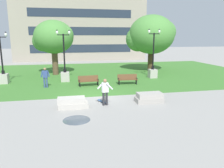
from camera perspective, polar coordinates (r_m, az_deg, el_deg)
ground_plane at (r=15.95m, az=-4.20°, el=-3.30°), size 140.00×140.00×0.00m
grass_lawn at (r=25.67m, az=-7.09°, el=2.63°), size 40.00×20.00×0.02m
concrete_block_center at (r=13.63m, az=-10.30°, el=-4.85°), size 1.83×0.90×0.64m
concrete_block_left at (r=14.72m, az=9.72°, el=-3.54°), size 1.80×0.90×0.64m
person_skateboarder at (r=13.70m, az=-1.82°, el=-1.69°), size 0.98×0.47×1.71m
skateboard at (r=14.42m, az=-2.39°, el=-4.62°), size 0.63×1.00×0.14m
puddle at (r=11.73m, az=-9.24°, el=-9.26°), size 1.44×1.44×0.01m
park_bench_near_left at (r=19.90m, az=4.07°, el=1.43°), size 1.83×0.66×0.90m
park_bench_near_right at (r=19.25m, az=-6.15°, el=1.02°), size 1.84×0.69×0.90m
lamp_post_center at (r=22.41m, az=-26.54°, el=2.55°), size 1.32×0.80×4.71m
lamp_post_left at (r=21.51m, az=-12.20°, el=3.30°), size 1.32×0.80×4.91m
lamp_post_right at (r=23.28m, az=10.60°, el=4.09°), size 1.32×0.80×5.03m
tree_near_right at (r=25.57m, az=-15.09°, el=11.62°), size 4.56×4.34×6.06m
tree_far_right at (r=27.85m, az=10.16°, el=12.46°), size 5.85×5.57×6.87m
person_bystander_near_lawn at (r=19.27m, az=-17.04°, el=1.90°), size 0.75×0.25×1.71m
building_facade_distant at (r=39.85m, az=-7.96°, el=14.22°), size 23.51×1.03×11.39m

